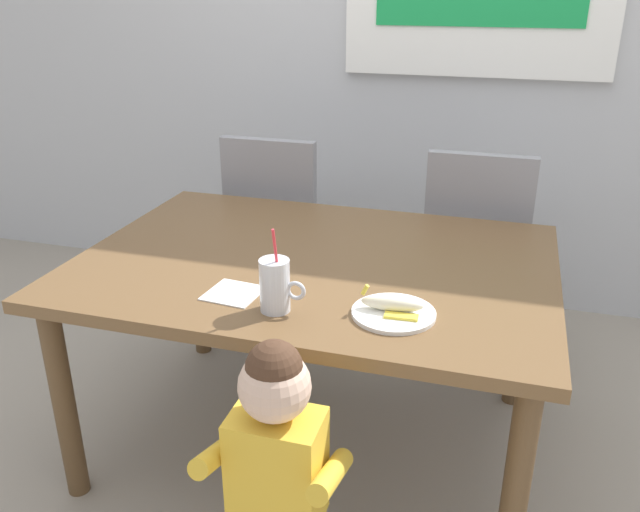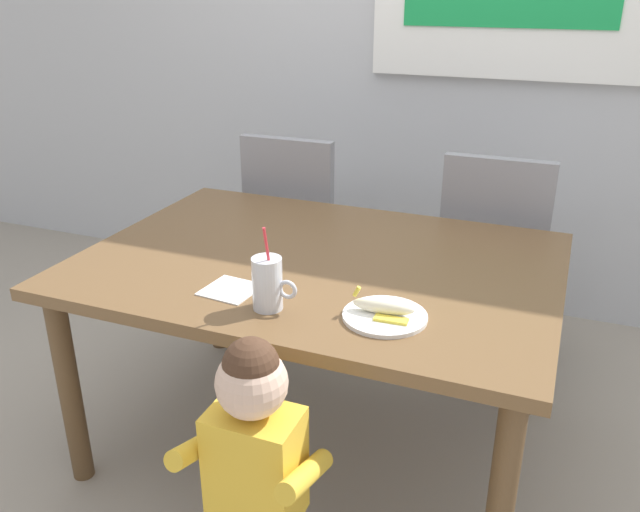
% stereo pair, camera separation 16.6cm
% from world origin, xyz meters
% --- Properties ---
extents(ground_plane, '(24.00, 24.00, 0.00)m').
position_xyz_m(ground_plane, '(0.00, 0.00, 0.00)').
color(ground_plane, '#9E9384').
extents(back_wall, '(6.40, 0.17, 2.90)m').
position_xyz_m(back_wall, '(0.00, 1.43, 1.45)').
color(back_wall, silver).
rests_on(back_wall, ground).
extents(dining_table, '(1.53, 1.10, 0.73)m').
position_xyz_m(dining_table, '(0.00, 0.00, 0.65)').
color(dining_table, brown).
rests_on(dining_table, ground).
extents(dining_chair_left, '(0.44, 0.44, 0.96)m').
position_xyz_m(dining_chair_left, '(-0.41, 0.77, 0.54)').
color(dining_chair_left, gray).
rests_on(dining_chair_left, ground).
extents(dining_chair_right, '(0.44, 0.44, 0.96)m').
position_xyz_m(dining_chair_right, '(0.48, 0.77, 0.54)').
color(dining_chair_right, gray).
rests_on(dining_chair_right, ground).
extents(toddler_standing, '(0.33, 0.24, 0.84)m').
position_xyz_m(toddler_standing, '(0.12, -0.71, 0.53)').
color(toddler_standing, '#3F4760').
rests_on(toddler_standing, ground).
extents(milk_cup, '(0.13, 0.08, 0.25)m').
position_xyz_m(milk_cup, '(0.00, -0.38, 0.80)').
color(milk_cup, silver).
rests_on(milk_cup, dining_table).
extents(snack_plate, '(0.23, 0.23, 0.01)m').
position_xyz_m(snack_plate, '(0.32, -0.31, 0.74)').
color(snack_plate, white).
rests_on(snack_plate, dining_table).
extents(peeled_banana, '(0.17, 0.11, 0.07)m').
position_xyz_m(peeled_banana, '(0.31, -0.31, 0.77)').
color(peeled_banana, '#F4EAC6').
rests_on(peeled_banana, snack_plate).
extents(paper_napkin, '(0.16, 0.16, 0.00)m').
position_xyz_m(paper_napkin, '(-0.15, -0.32, 0.74)').
color(paper_napkin, white).
rests_on(paper_napkin, dining_table).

